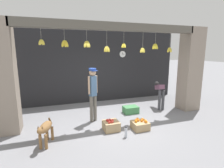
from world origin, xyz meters
The scene contains 13 objects.
ground_plane centered at (0.00, 0.00, 0.00)m, with size 60.00×60.00×0.00m, color gray.
shop_back_wall centered at (0.00, 2.50, 1.57)m, with size 7.65×0.12×3.14m, color #232326.
shop_pillar_left centered at (-3.18, 0.30, 1.57)m, with size 0.70×0.60×3.14m, color gray.
shop_pillar_right centered at (3.18, 0.30, 1.57)m, with size 0.70×0.60×3.14m, color gray.
storefront_awning centered at (0.00, 0.12, 2.96)m, with size 5.75×0.29×0.92m.
dog centered at (-2.12, -0.80, 0.42)m, with size 0.40×0.80×0.63m.
shopkeeper centered at (-0.68, 0.28, 1.05)m, with size 0.32×0.31×1.75m.
worker_stooping centered at (2.13, 0.69, 0.68)m, with size 0.38×0.78×1.02m.
fruit_crate_oranges centered at (0.50, -0.76, 0.13)m, with size 0.46×0.44×0.30m.
fruit_crate_apples centered at (-0.34, -0.54, 0.14)m, with size 0.45×0.43×0.34m.
produce_box_green centered at (0.81, 0.56, 0.13)m, with size 0.53×0.39×0.25m, color #42844C.
water_bottle centered at (-0.11, -1.09, 0.14)m, with size 0.08×0.08×0.30m.
wall_clock centered at (1.22, 2.43, 2.13)m, with size 0.31×0.03×0.31m.
Camera 1 is at (-1.87, -5.08, 2.31)m, focal length 28.00 mm.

